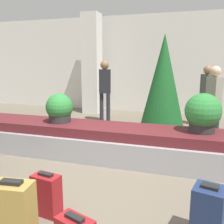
# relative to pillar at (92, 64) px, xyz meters

# --- Properties ---
(ground_plane) EXTENTS (18.00, 18.00, 0.00)m
(ground_plane) POSITION_rel_pillar_xyz_m (1.84, -5.05, -1.60)
(ground_plane) COLOR #6B6051
(back_wall) EXTENTS (18.00, 0.06, 3.20)m
(back_wall) POSITION_rel_pillar_xyz_m (1.84, 0.67, 0.00)
(back_wall) COLOR silver
(back_wall) RESTS_ON ground_plane
(carousel) EXTENTS (6.07, 0.92, 0.57)m
(carousel) POSITION_rel_pillar_xyz_m (1.84, -3.71, -1.33)
(carousel) COLOR #9E9EA3
(carousel) RESTS_ON ground_plane
(pillar) EXTENTS (0.53, 0.53, 3.20)m
(pillar) POSITION_rel_pillar_xyz_m (0.00, 0.00, 0.00)
(pillar) COLOR silver
(pillar) RESTS_ON ground_plane
(suitcase_0) EXTENTS (0.35, 0.25, 0.73)m
(suitcase_0) POSITION_rel_pillar_xyz_m (1.77, -6.20, -1.25)
(suitcase_0) COLOR #A3843D
(suitcase_0) RESTS_ON ground_plane
(suitcase_5) EXTENTS (0.33, 0.22, 0.49)m
(suitcase_5) POSITION_rel_pillar_xyz_m (1.66, -5.54, -1.37)
(suitcase_5) COLOR maroon
(suitcase_5) RESTS_ON ground_plane
(suitcase_6) EXTENTS (0.33, 0.33, 0.56)m
(suitcase_6) POSITION_rel_pillar_xyz_m (3.33, -5.45, -1.33)
(suitcase_6) COLOR navy
(suitcase_6) RESTS_ON ground_plane
(potted_plant_0) EXTENTS (0.56, 0.56, 0.62)m
(potted_plant_0) POSITION_rel_pillar_xyz_m (3.32, -3.64, -0.72)
(potted_plant_0) COLOR #2D2D2D
(potted_plant_0) RESTS_ON carousel
(potted_plant_1) EXTENTS (0.50, 0.50, 0.53)m
(potted_plant_1) POSITION_rel_pillar_xyz_m (0.82, -3.70, -0.78)
(potted_plant_1) COLOR #2D2D2D
(potted_plant_1) RESTS_ON carousel
(traveler_0) EXTENTS (0.36, 0.28, 1.72)m
(traveler_0) POSITION_rel_pillar_xyz_m (0.84, -1.17, -0.57)
(traveler_0) COLOR #282833
(traveler_0) RESTS_ON ground_plane
(traveler_1) EXTENTS (0.33, 0.37, 1.59)m
(traveler_1) POSITION_rel_pillar_xyz_m (3.60, -2.05, -0.66)
(traveler_1) COLOR #282833
(traveler_1) RESTS_ON ground_plane
(traveler_2) EXTENTS (0.32, 0.37, 1.59)m
(traveler_2) POSITION_rel_pillar_xyz_m (3.52, -0.84, -0.66)
(traveler_2) COLOR #282833
(traveler_2) RESTS_ON ground_plane
(decorated_tree) EXTENTS (0.99, 0.99, 2.24)m
(decorated_tree) POSITION_rel_pillar_xyz_m (2.57, -2.44, -0.39)
(decorated_tree) COLOR #4C331E
(decorated_tree) RESTS_ON ground_plane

